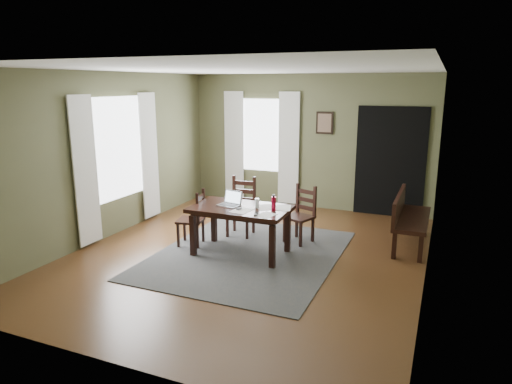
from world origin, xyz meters
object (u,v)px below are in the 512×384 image
at_px(bench, 407,215).
at_px(water_bottle, 274,203).
at_px(dining_table, 241,213).
at_px(laptop, 231,202).
at_px(chair_back_left, 242,207).
at_px(chair_end, 193,219).
at_px(chair_back_right, 301,215).

distance_m(bench, water_bottle, 2.21).
xyz_separation_m(dining_table, bench, (2.25, 1.33, -0.14)).
bearing_deg(water_bottle, laptop, 178.54).
bearing_deg(laptop, water_bottle, 10.38).
bearing_deg(chair_back_left, chair_end, -127.34).
height_order(chair_back_right, bench, chair_back_right).
bearing_deg(chair_back_left, chair_back_right, -3.34).
relative_size(chair_back_left, water_bottle, 4.25).
bearing_deg(chair_back_right, water_bottle, -80.38).
relative_size(dining_table, bench, 0.97).
xyz_separation_m(dining_table, water_bottle, (0.51, 0.02, 0.19)).
height_order(chair_back_right, water_bottle, water_bottle).
distance_m(chair_end, laptop, 0.76).
bearing_deg(laptop, chair_back_right, 56.66).
bearing_deg(bench, chair_back_right, 106.12).
distance_m(chair_back_left, water_bottle, 1.25).
bearing_deg(water_bottle, dining_table, -177.76).
bearing_deg(bench, dining_table, 120.62).
bearing_deg(water_bottle, chair_back_left, 137.16).
xyz_separation_m(chair_back_left, bench, (2.62, 0.50, 0.02)).
relative_size(dining_table, laptop, 4.04).
height_order(dining_table, bench, bench).
relative_size(dining_table, chair_back_left, 1.49).
bearing_deg(dining_table, water_bottle, 1.67).
distance_m(dining_table, chair_end, 0.88).
bearing_deg(dining_table, chair_end, 175.12).
bearing_deg(chair_end, laptop, 74.60).
bearing_deg(water_bottle, chair_end, 178.15).
height_order(chair_back_left, bench, chair_back_left).
bearing_deg(chair_end, bench, 99.11).
bearing_deg(laptop, bench, 39.87).
xyz_separation_m(chair_back_left, water_bottle, (0.88, -0.82, 0.36)).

